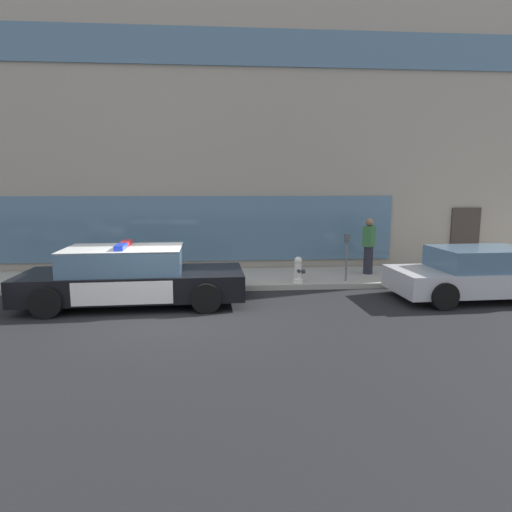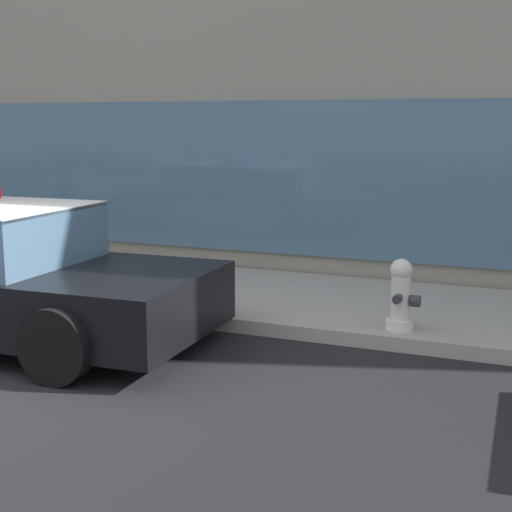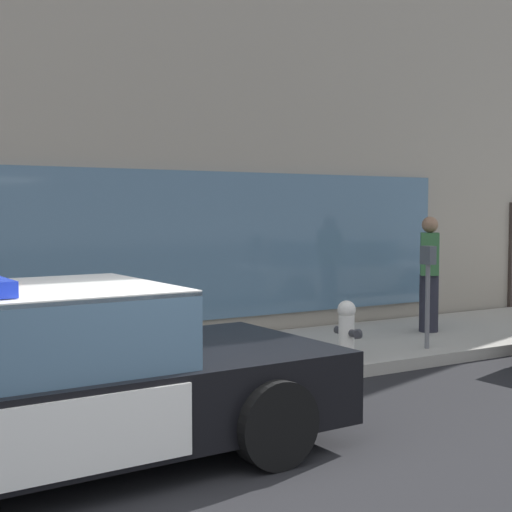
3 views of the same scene
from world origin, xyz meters
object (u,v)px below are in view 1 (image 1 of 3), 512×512
at_px(police_cruiser, 131,276).
at_px(fire_hydrant, 298,270).
at_px(car_down_street, 481,274).
at_px(parking_meter, 347,248).
at_px(pedestrian_on_sidewalk, 369,246).

relative_size(police_cruiser, fire_hydrant, 7.21).
height_order(car_down_street, parking_meter, parking_meter).
height_order(police_cruiser, fire_hydrant, police_cruiser).
bearing_deg(police_cruiser, fire_hydrant, 16.12).
distance_m(fire_hydrant, car_down_street, 4.63).
relative_size(police_cruiser, parking_meter, 3.91).
xyz_separation_m(police_cruiser, car_down_street, (8.64, -0.11, -0.05)).
bearing_deg(fire_hydrant, police_cruiser, -161.72).
height_order(police_cruiser, car_down_street, police_cruiser).
bearing_deg(pedestrian_on_sidewalk, parking_meter, -93.03).
xyz_separation_m(fire_hydrant, parking_meter, (1.39, 0.09, 0.58)).
bearing_deg(police_cruiser, car_down_street, -2.91).
bearing_deg(parking_meter, pedestrian_on_sidewalk, 44.96).
height_order(fire_hydrant, pedestrian_on_sidewalk, pedestrian_on_sidewalk).
height_order(fire_hydrant, car_down_street, car_down_street).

